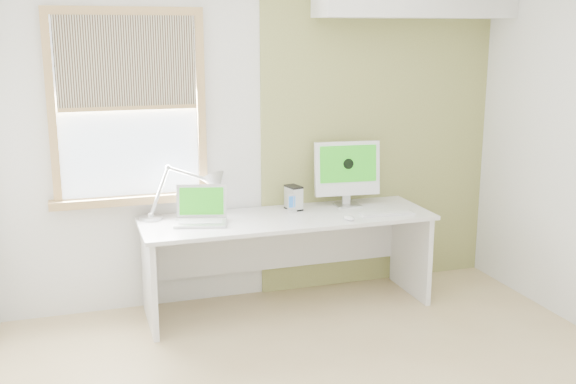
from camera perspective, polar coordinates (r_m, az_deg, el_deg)
name	(u,v)px	position (r m, az deg, el deg)	size (l,w,h in m)	color
room	(347,180)	(3.72, 4.95, 0.98)	(4.04, 3.54, 2.64)	tan
accent_wall	(378,130)	(5.69, 7.51, 5.16)	(2.00, 0.02, 2.60)	olive
window	(129,109)	(5.11, -13.16, 6.80)	(1.20, 0.14, 1.42)	#A9844E
desk	(285,239)	(5.26, -0.24, -3.93)	(2.20, 0.70, 0.73)	silver
desk_lamp	(204,188)	(5.16, -7.05, 0.31)	(0.71, 0.29, 0.40)	silver
laptop	(201,213)	(5.03, -7.26, -1.77)	(0.43, 0.38, 0.26)	silver
phone_dock	(292,207)	(5.26, 0.32, -1.26)	(0.08, 0.08, 0.14)	silver
external_drive	(294,198)	(5.32, 0.47, -0.48)	(0.12, 0.16, 0.19)	silver
imac	(347,170)	(5.44, 4.96, 1.85)	(0.53, 0.19, 0.52)	silver
keyboard	(387,213)	(5.25, 8.25, -1.78)	(0.42, 0.15, 0.02)	white
mouse	(349,218)	(5.06, 5.14, -2.17)	(0.07, 0.11, 0.03)	white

